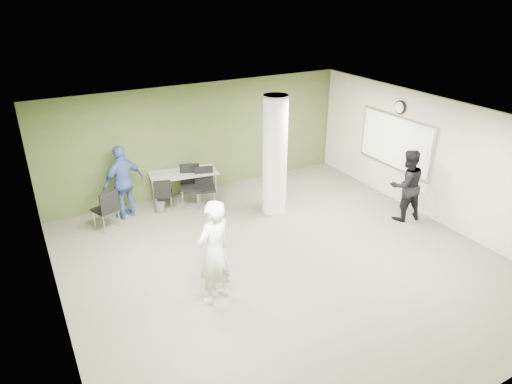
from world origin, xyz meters
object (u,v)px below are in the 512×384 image
chair_back_left (107,207)px  woman_white (214,253)px  man_blue (124,182)px  man_black (406,185)px  folding_table (184,174)px

chair_back_left → woman_white: 3.60m
chair_back_left → woman_white: woman_white is taller
chair_back_left → man_blue: bearing=-161.7°
chair_back_left → man_black: (6.07, -2.78, 0.29)m
folding_table → chair_back_left: 2.08m
woman_white → folding_table: bearing=-123.3°
chair_back_left → man_black: size_ratio=0.56×
man_black → man_blue: bearing=-17.0°
folding_table → chair_back_left: bearing=-156.2°
woman_white → man_black: bearing=167.5°
folding_table → man_black: (4.07, -3.34, 0.12)m
folding_table → chair_back_left: (-2.00, -0.55, -0.18)m
folding_table → woman_white: (-0.96, -3.97, 0.22)m
woman_white → man_blue: woman_white is taller
woman_white → man_blue: 3.87m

